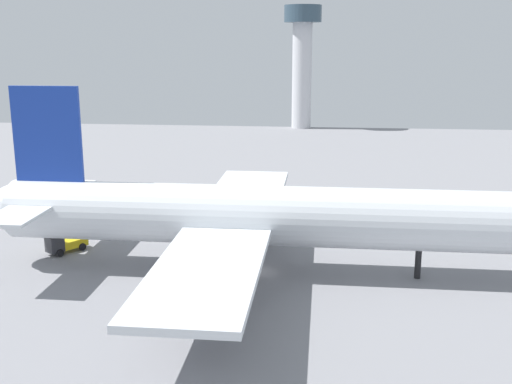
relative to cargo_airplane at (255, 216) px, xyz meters
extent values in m
plane|color=gray|center=(0.10, 0.00, -6.62)|extent=(252.06, 252.06, 0.00)
cylinder|color=silver|center=(0.10, 0.00, 0.12)|extent=(56.81, 6.78, 6.78)
sphere|color=silver|center=(-28.31, 0.00, 0.12)|extent=(5.76, 5.76, 5.76)
cube|color=#19389E|center=(-23.77, 0.00, 8.93)|extent=(7.95, 0.50, 10.85)
cube|color=silver|center=(-24.90, -5.38, 1.14)|extent=(5.11, 10.17, 0.36)
cube|color=silver|center=(-24.90, 5.38, 1.14)|extent=(5.11, 10.17, 0.36)
cube|color=silver|center=(-2.75, -14.78, -0.90)|extent=(9.66, 25.49, 0.70)
cube|color=silver|center=(-2.75, 14.78, -0.90)|extent=(9.66, 25.49, 0.70)
cylinder|color=gray|center=(-1.75, -10.96, -2.67)|extent=(5.42, 2.85, 2.85)
cylinder|color=gray|center=(-1.75, -20.39, -2.67)|extent=(5.42, 2.85, 2.85)
cylinder|color=gray|center=(-1.75, 10.96, -2.67)|extent=(5.42, 2.85, 2.85)
cylinder|color=gray|center=(-1.75, 20.39, -2.67)|extent=(5.42, 2.85, 2.85)
cylinder|color=black|center=(18.28, 0.00, -4.95)|extent=(0.70, 0.70, 3.35)
cylinder|color=black|center=(-2.75, -3.73, -4.95)|extent=(0.70, 0.70, 3.35)
cylinder|color=black|center=(-2.75, 3.73, -4.95)|extent=(0.70, 0.70, 3.35)
cube|color=#333338|center=(-25.29, 2.93, -5.14)|extent=(2.45, 2.47, 2.04)
cube|color=yellow|center=(-23.80, 5.03, -5.67)|extent=(3.35, 3.73, 0.98)
cylinder|color=black|center=(-26.02, 3.55, -6.16)|extent=(0.77, 0.92, 0.93)
cylinder|color=black|center=(-24.46, 2.44, -6.16)|extent=(0.77, 0.92, 0.93)
cylinder|color=black|center=(-24.18, 6.15, -6.16)|extent=(0.77, 0.92, 0.93)
cylinder|color=black|center=(-22.62, 5.04, -6.16)|extent=(0.77, 0.92, 0.93)
cylinder|color=silver|center=(0.46, 124.57, 9.14)|extent=(5.88, 5.88, 31.53)
cylinder|color=#334756|center=(0.46, 124.57, 27.39)|extent=(11.17, 11.17, 4.95)
camera|label=1|loc=(7.40, -66.57, 19.06)|focal=43.36mm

